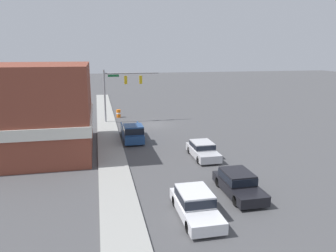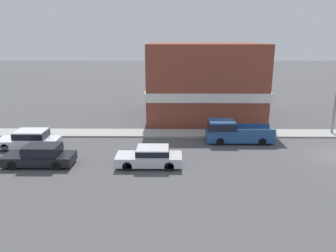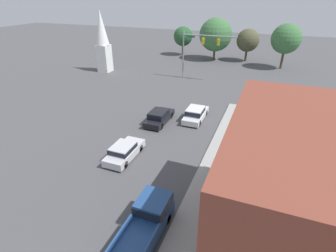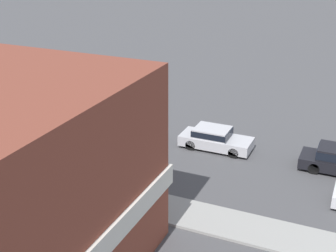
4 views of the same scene
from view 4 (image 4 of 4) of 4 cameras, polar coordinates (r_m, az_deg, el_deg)
The scene contains 3 objects.
ground_plane at distance 35.14m, azimuth -17.61°, elevation -0.03°, with size 200.00×200.00×0.00m, color #4C4C4F.
car_lead at distance 29.96m, azimuth 5.70°, elevation -1.46°, with size 1.87×4.56×1.39m.
pickup_truck_parked at distance 28.17m, azimuth -10.98°, elevation -2.93°, with size 1.97×5.61×1.91m.
Camera 4 is at (23.95, 22.28, 12.85)m, focal length 50.00 mm.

